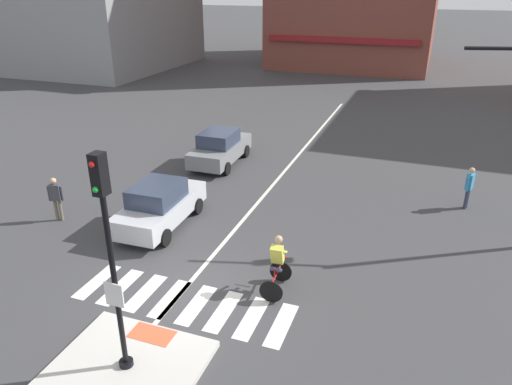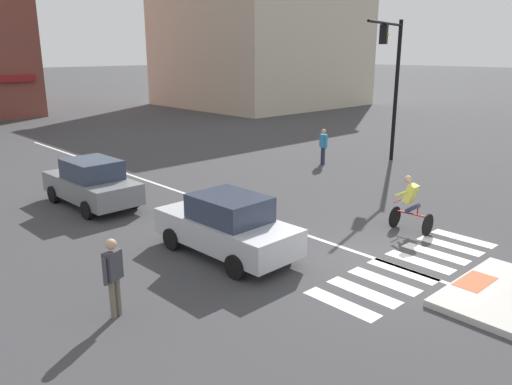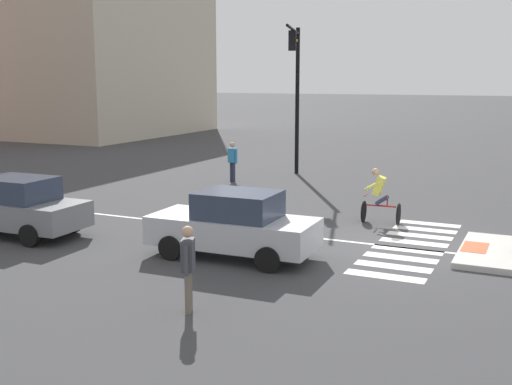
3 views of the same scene
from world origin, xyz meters
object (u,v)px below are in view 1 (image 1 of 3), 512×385
at_px(signal_pole, 110,249).
at_px(pedestrian_waiting_far_side, 469,185).
at_px(car_grey_westbound_far, 220,148).
at_px(pedestrian_at_curb_left, 56,196).
at_px(cyclist, 277,264).
at_px(car_silver_westbound_near, 160,205).

height_order(signal_pole, pedestrian_waiting_far_side, signal_pole).
height_order(car_grey_westbound_far, pedestrian_at_curb_left, pedestrian_at_curb_left).
relative_size(cyclist, pedestrian_at_curb_left, 1.01).
height_order(pedestrian_at_curb_left, pedestrian_waiting_far_side, same).
distance_m(car_grey_westbound_far, cyclist, 10.49).
xyz_separation_m(car_grey_westbound_far, cyclist, (5.67, -8.83, 0.06)).
xyz_separation_m(signal_pole, pedestrian_waiting_far_side, (7.45, 11.71, -2.20)).
bearing_deg(car_silver_westbound_near, cyclist, -24.42).
bearing_deg(signal_pole, pedestrian_waiting_far_side, 57.52).
xyz_separation_m(car_silver_westbound_near, cyclist, (5.09, -2.31, 0.06)).
relative_size(signal_pole, cyclist, 3.01).
distance_m(signal_pole, cyclist, 5.22).
bearing_deg(cyclist, pedestrian_at_curb_left, 171.00).
height_order(cyclist, pedestrian_waiting_far_side, cyclist).
bearing_deg(cyclist, signal_pole, -118.57).
height_order(car_grey_westbound_far, cyclist, cyclist).
distance_m(car_grey_westbound_far, car_silver_westbound_near, 6.54).
bearing_deg(pedestrian_at_curb_left, signal_pole, -39.96).
distance_m(signal_pole, car_grey_westbound_far, 13.59).
xyz_separation_m(car_grey_westbound_far, pedestrian_at_curb_left, (-3.13, -7.44, 0.17)).
bearing_deg(signal_pole, pedestrian_at_curb_left, 140.04).
xyz_separation_m(signal_pole, car_silver_westbound_near, (-2.86, 6.42, -2.37)).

